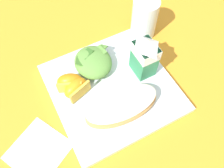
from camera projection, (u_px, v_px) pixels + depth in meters
The scene contains 9 objects.
ground at pixel (112, 89), 0.56m from camera, with size 3.00×3.00×0.00m, color orange.
white_plate at pixel (112, 88), 0.55m from camera, with size 0.28×0.28×0.02m, color silver.
cheesy_pizza_bread at pixel (122, 106), 0.50m from camera, with size 0.09×0.17×0.04m.
green_salad_pile at pixel (93, 62), 0.56m from camera, with size 0.10×0.10×0.04m.
milk_carton at pixel (145, 55), 0.52m from camera, with size 0.06×0.05×0.11m.
orange_wedge_front at pixel (70, 82), 0.53m from camera, with size 0.06×0.07×0.04m.
orange_wedge_middle at pixel (76, 88), 0.52m from camera, with size 0.05×0.07×0.04m.
paper_napkin at pixel (38, 151), 0.48m from camera, with size 0.11×0.11×0.00m, color white.
drinking_clear_cup at pixel (144, 18), 0.61m from camera, with size 0.07×0.07×0.11m, color silver.
Camera 1 is at (0.24, -0.13, 0.49)m, focal length 36.75 mm.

